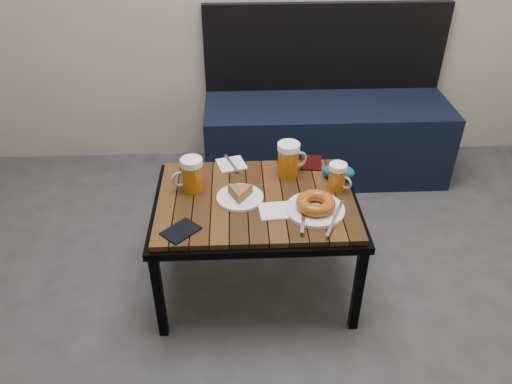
{
  "coord_description": "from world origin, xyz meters",
  "views": [
    {
      "loc": [
        -0.31,
        -0.86,
        1.64
      ],
      "look_at": [
        -0.23,
        0.8,
        0.5
      ],
      "focal_mm": 35.0,
      "sensor_mm": 36.0,
      "label": 1
    }
  ],
  "objects_px": {
    "plate_pie": "(240,195)",
    "knit_pouch": "(338,172)",
    "cafe_table": "(256,206)",
    "beer_mug_centre": "(289,159)",
    "beer_mug_right": "(338,177)",
    "bench": "(325,130)",
    "plate_bagel": "(316,206)",
    "passport_burgundy": "(311,163)",
    "beer_mug_left": "(192,175)",
    "passport_navy": "(181,231)"
  },
  "relations": [
    {
      "from": "beer_mug_left",
      "to": "plate_pie",
      "type": "relative_size",
      "value": 0.77
    },
    {
      "from": "plate_pie",
      "to": "knit_pouch",
      "type": "bearing_deg",
      "value": 18.06
    },
    {
      "from": "plate_bagel",
      "to": "passport_burgundy",
      "type": "height_order",
      "value": "plate_bagel"
    },
    {
      "from": "bench",
      "to": "plate_bagel",
      "type": "bearing_deg",
      "value": -101.95
    },
    {
      "from": "beer_mug_centre",
      "to": "passport_navy",
      "type": "distance_m",
      "value": 0.58
    },
    {
      "from": "beer_mug_right",
      "to": "plate_bagel",
      "type": "xyz_separation_m",
      "value": [
        -0.11,
        -0.15,
        -0.03
      ]
    },
    {
      "from": "beer_mug_right",
      "to": "passport_burgundy",
      "type": "height_order",
      "value": "beer_mug_right"
    },
    {
      "from": "bench",
      "to": "cafe_table",
      "type": "relative_size",
      "value": 1.67
    },
    {
      "from": "cafe_table",
      "to": "beer_mug_centre",
      "type": "xyz_separation_m",
      "value": [
        0.15,
        0.17,
        0.12
      ]
    },
    {
      "from": "bench",
      "to": "knit_pouch",
      "type": "relative_size",
      "value": 10.08
    },
    {
      "from": "beer_mug_left",
      "to": "plate_bagel",
      "type": "bearing_deg",
      "value": 147.59
    },
    {
      "from": "beer_mug_right",
      "to": "knit_pouch",
      "type": "relative_size",
      "value": 0.85
    },
    {
      "from": "beer_mug_centre",
      "to": "plate_pie",
      "type": "distance_m",
      "value": 0.28
    },
    {
      "from": "plate_bagel",
      "to": "plate_pie",
      "type": "bearing_deg",
      "value": 161.55
    },
    {
      "from": "beer_mug_centre",
      "to": "plate_pie",
      "type": "relative_size",
      "value": 0.81
    },
    {
      "from": "cafe_table",
      "to": "beer_mug_centre",
      "type": "relative_size",
      "value": 5.47
    },
    {
      "from": "plate_bagel",
      "to": "beer_mug_right",
      "type": "bearing_deg",
      "value": 53.76
    },
    {
      "from": "cafe_table",
      "to": "knit_pouch",
      "type": "bearing_deg",
      "value": 20.35
    },
    {
      "from": "beer_mug_centre",
      "to": "beer_mug_left",
      "type": "bearing_deg",
      "value": 170.72
    },
    {
      "from": "passport_navy",
      "to": "knit_pouch",
      "type": "distance_m",
      "value": 0.73
    },
    {
      "from": "beer_mug_left",
      "to": "passport_burgundy",
      "type": "distance_m",
      "value": 0.56
    },
    {
      "from": "beer_mug_right",
      "to": "beer_mug_left",
      "type": "bearing_deg",
      "value": -138.49
    },
    {
      "from": "passport_burgundy",
      "to": "cafe_table",
      "type": "bearing_deg",
      "value": -126.24
    },
    {
      "from": "beer_mug_left",
      "to": "beer_mug_centre",
      "type": "relative_size",
      "value": 0.95
    },
    {
      "from": "beer_mug_left",
      "to": "beer_mug_centre",
      "type": "distance_m",
      "value": 0.42
    },
    {
      "from": "beer_mug_left",
      "to": "knit_pouch",
      "type": "bearing_deg",
      "value": 172.97
    },
    {
      "from": "passport_navy",
      "to": "beer_mug_centre",
      "type": "bearing_deg",
      "value": 85.26
    },
    {
      "from": "plate_pie",
      "to": "passport_burgundy",
      "type": "relative_size",
      "value": 1.46
    },
    {
      "from": "beer_mug_right",
      "to": "knit_pouch",
      "type": "bearing_deg",
      "value": 119.78
    },
    {
      "from": "cafe_table",
      "to": "plate_bagel",
      "type": "distance_m",
      "value": 0.26
    },
    {
      "from": "beer_mug_left",
      "to": "plate_pie",
      "type": "height_order",
      "value": "beer_mug_left"
    },
    {
      "from": "cafe_table",
      "to": "passport_navy",
      "type": "relative_size",
      "value": 6.39
    },
    {
      "from": "beer_mug_right",
      "to": "knit_pouch",
      "type": "height_order",
      "value": "beer_mug_right"
    },
    {
      "from": "beer_mug_left",
      "to": "plate_bagel",
      "type": "xyz_separation_m",
      "value": [
        0.49,
        -0.17,
        -0.05
      ]
    },
    {
      "from": "cafe_table",
      "to": "beer_mug_right",
      "type": "height_order",
      "value": "beer_mug_right"
    },
    {
      "from": "beer_mug_right",
      "to": "knit_pouch",
      "type": "xyz_separation_m",
      "value": [
        0.02,
        0.08,
        -0.03
      ]
    },
    {
      "from": "passport_navy",
      "to": "passport_burgundy",
      "type": "xyz_separation_m",
      "value": [
        0.55,
        0.47,
        -0.0
      ]
    },
    {
      "from": "beer_mug_centre",
      "to": "passport_burgundy",
      "type": "bearing_deg",
      "value": 16.05
    },
    {
      "from": "passport_navy",
      "to": "passport_burgundy",
      "type": "height_order",
      "value": "same"
    },
    {
      "from": "plate_pie",
      "to": "knit_pouch",
      "type": "relative_size",
      "value": 1.37
    },
    {
      "from": "beer_mug_left",
      "to": "passport_navy",
      "type": "height_order",
      "value": "beer_mug_left"
    },
    {
      "from": "cafe_table",
      "to": "plate_pie",
      "type": "height_order",
      "value": "plate_pie"
    },
    {
      "from": "beer_mug_centre",
      "to": "beer_mug_right",
      "type": "bearing_deg",
      "value": -55.18
    },
    {
      "from": "cafe_table",
      "to": "passport_burgundy",
      "type": "xyz_separation_m",
      "value": [
        0.26,
        0.26,
        0.05
      ]
    },
    {
      "from": "beer_mug_right",
      "to": "plate_pie",
      "type": "height_order",
      "value": "beer_mug_right"
    },
    {
      "from": "cafe_table",
      "to": "plate_pie",
      "type": "relative_size",
      "value": 4.42
    },
    {
      "from": "beer_mug_right",
      "to": "passport_burgundy",
      "type": "relative_size",
      "value": 0.91
    },
    {
      "from": "knit_pouch",
      "to": "plate_bagel",
      "type": "bearing_deg",
      "value": -119.23
    },
    {
      "from": "bench",
      "to": "knit_pouch",
      "type": "height_order",
      "value": "bench"
    },
    {
      "from": "bench",
      "to": "plate_bagel",
      "type": "xyz_separation_m",
      "value": [
        -0.23,
        -1.06,
        0.23
      ]
    }
  ]
}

